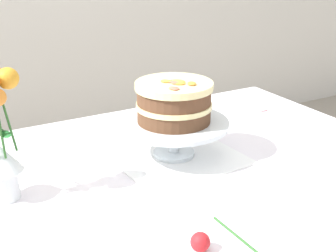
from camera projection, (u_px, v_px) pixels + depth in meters
name	position (u px, v px, depth m)	size (l,w,h in m)	color
dining_table	(166.00, 216.00, 1.16)	(1.40, 1.00, 0.74)	white
linen_napkin	(174.00, 155.00, 1.27)	(0.32, 0.32, 0.00)	white
cake_stand	(174.00, 127.00, 1.24)	(0.29, 0.29, 0.10)	silver
layer_cake	(174.00, 102.00, 1.22)	(0.20, 0.20, 0.11)	brown
flower_vase	(0.00, 139.00, 1.01)	(0.10, 0.09, 0.30)	silver
fallen_rose	(203.00, 242.00, 0.88)	(0.11, 0.15, 0.04)	#2D6028
loose_petal_1	(263.00, 110.00, 1.61)	(0.03, 0.02, 0.01)	pink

